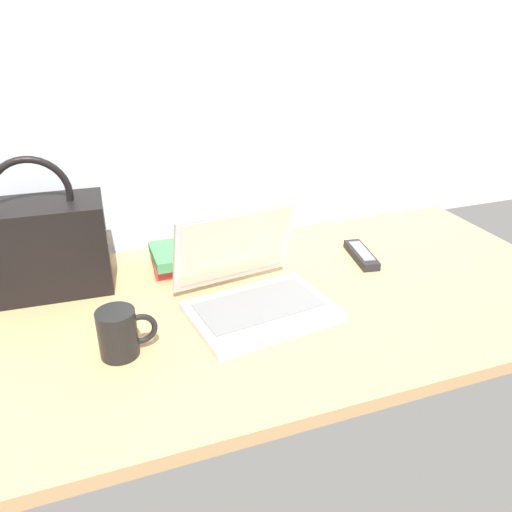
{
  "coord_description": "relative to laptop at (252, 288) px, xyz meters",
  "views": [
    {
      "loc": [
        -0.36,
        -0.96,
        0.65
      ],
      "look_at": [
        -0.01,
        0.0,
        0.15
      ],
      "focal_mm": 35.77,
      "sensor_mm": 36.0,
      "label": 1
    }
  ],
  "objects": [
    {
      "name": "desk",
      "position": [
        0.02,
        0.01,
        -0.06
      ],
      "size": [
        1.6,
        0.76,
        0.03
      ],
      "color": "tan",
      "rests_on": "ground"
    },
    {
      "name": "laptop",
      "position": [
        0.0,
        0.0,
        0.0
      ],
      "size": [
        0.34,
        0.31,
        0.21
      ],
      "color": "silver",
      "rests_on": "desk"
    },
    {
      "name": "coffee_mug",
      "position": [
        -0.3,
        -0.08,
        0.0
      ],
      "size": [
        0.12,
        0.08,
        0.1
      ],
      "color": "black",
      "rests_on": "desk"
    },
    {
      "name": "remote_control_far",
      "position": [
        0.36,
        0.13,
        -0.03
      ],
      "size": [
        0.07,
        0.17,
        0.02
      ],
      "color": "black",
      "rests_on": "desk"
    },
    {
      "name": "handbag",
      "position": [
        -0.44,
        0.24,
        0.07
      ],
      "size": [
        0.31,
        0.18,
        0.33
      ],
      "color": "black",
      "rests_on": "desk"
    },
    {
      "name": "book_stack",
      "position": [
        -0.09,
        0.24,
        -0.02
      ],
      "size": [
        0.2,
        0.15,
        0.06
      ],
      "color": "#B23333",
      "rests_on": "desk"
    }
  ]
}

